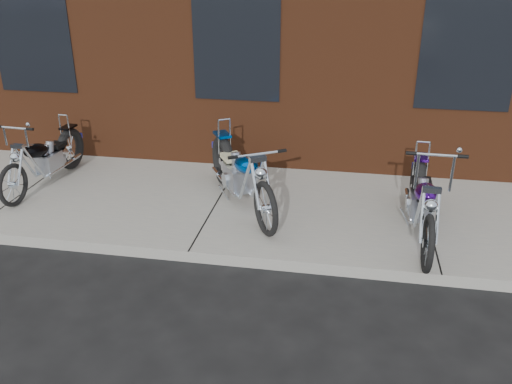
# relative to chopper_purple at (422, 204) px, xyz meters

# --- Properties ---
(ground) EXTENTS (120.00, 120.00, 0.00)m
(ground) POSITION_rel_chopper_purple_xyz_m (-2.83, -0.98, -0.58)
(ground) COLOR black
(ground) RESTS_ON ground
(sidewalk) EXTENTS (22.00, 3.00, 0.15)m
(sidewalk) POSITION_rel_chopper_purple_xyz_m (-2.83, 0.52, -0.51)
(sidewalk) COLOR gray
(sidewalk) RESTS_ON ground
(chopper_purple) EXTENTS (0.58, 2.38, 1.34)m
(chopper_purple) POSITION_rel_chopper_purple_xyz_m (0.00, 0.00, 0.00)
(chopper_purple) COLOR black
(chopper_purple) RESTS_ON sidewalk
(chopper_blue) EXTENTS (1.40, 2.21, 1.09)m
(chopper_blue) POSITION_rel_chopper_purple_xyz_m (-2.45, 0.45, 0.02)
(chopper_blue) COLOR black
(chopper_blue) RESTS_ON sidewalk
(chopper_third) EXTENTS (0.54, 2.19, 1.11)m
(chopper_third) POSITION_rel_chopper_purple_xyz_m (-5.61, 0.71, -0.03)
(chopper_third) COLOR black
(chopper_third) RESTS_ON sidewalk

